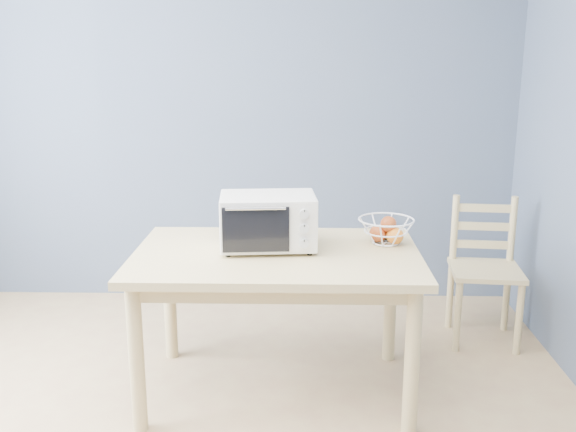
{
  "coord_description": "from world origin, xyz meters",
  "views": [
    {
      "loc": [
        0.56,
        -2.11,
        1.69
      ],
      "look_at": [
        0.49,
        0.9,
        0.93
      ],
      "focal_mm": 40.0,
      "sensor_mm": 36.0,
      "label": 1
    }
  ],
  "objects_px": {
    "dining_table": "(277,271)",
    "dining_chair": "(484,271)",
    "fruit_basket": "(386,230)",
    "toaster_oven": "(264,221)"
  },
  "relations": [
    {
      "from": "dining_table",
      "to": "dining_chair",
      "type": "xyz_separation_m",
      "value": [
        1.22,
        0.67,
        -0.22
      ]
    },
    {
      "from": "dining_chair",
      "to": "fruit_basket",
      "type": "bearing_deg",
      "value": -136.87
    },
    {
      "from": "toaster_oven",
      "to": "fruit_basket",
      "type": "distance_m",
      "value": 0.63
    },
    {
      "from": "toaster_oven",
      "to": "dining_chair",
      "type": "relative_size",
      "value": 0.57
    },
    {
      "from": "toaster_oven",
      "to": "dining_chair",
      "type": "bearing_deg",
      "value": 20.97
    },
    {
      "from": "fruit_basket",
      "to": "dining_chair",
      "type": "relative_size",
      "value": 0.42
    },
    {
      "from": "dining_table",
      "to": "dining_chair",
      "type": "bearing_deg",
      "value": 28.92
    },
    {
      "from": "dining_table",
      "to": "toaster_oven",
      "type": "relative_size",
      "value": 2.86
    },
    {
      "from": "toaster_oven",
      "to": "dining_chair",
      "type": "xyz_separation_m",
      "value": [
        1.28,
        0.62,
        -0.47
      ]
    },
    {
      "from": "dining_table",
      "to": "dining_chair",
      "type": "relative_size",
      "value": 1.63
    }
  ]
}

